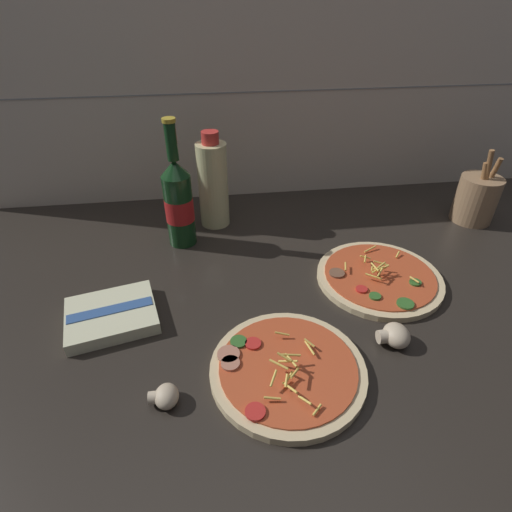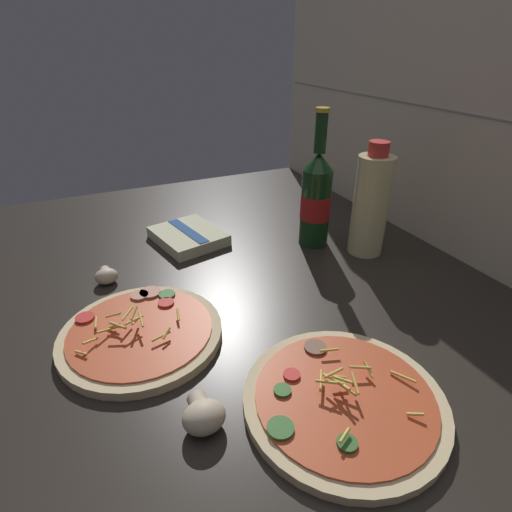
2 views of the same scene
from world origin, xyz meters
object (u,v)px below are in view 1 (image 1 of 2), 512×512
at_px(pizza_near, 287,369).
at_px(pizza_far, 379,277).
at_px(mushroom_right, 165,396).
at_px(utensil_crock, 476,198).
at_px(oil_bottle, 213,184).
at_px(beer_bottle, 179,202).
at_px(mushroom_left, 395,335).
at_px(dish_towel, 112,315).

bearing_deg(pizza_near, pizza_far, 41.39).
xyz_separation_m(mushroom_right, utensil_crock, (0.74, 0.44, 0.05)).
bearing_deg(oil_bottle, pizza_far, -41.36).
bearing_deg(beer_bottle, oil_bottle, 44.82).
height_order(mushroom_left, mushroom_right, mushroom_left).
height_order(beer_bottle, dish_towel, beer_bottle).
height_order(pizza_near, mushroom_right, pizza_near).
xyz_separation_m(oil_bottle, mushroom_left, (0.27, -0.44, -0.09)).
relative_size(pizza_near, utensil_crock, 1.30).
relative_size(mushroom_left, utensil_crock, 0.29).
xyz_separation_m(beer_bottle, mushroom_left, (0.35, -0.37, -0.09)).
distance_m(pizza_far, beer_bottle, 0.45).
bearing_deg(pizza_near, utensil_crock, 36.52).
bearing_deg(pizza_near, mushroom_left, 11.01).
xyz_separation_m(beer_bottle, oil_bottle, (0.08, 0.08, 0.00)).
xyz_separation_m(pizza_near, dish_towel, (-0.29, 0.16, 0.00)).
bearing_deg(mushroom_right, dish_towel, 119.27).
height_order(pizza_near, oil_bottle, oil_bottle).
distance_m(pizza_far, utensil_crock, 0.39).
bearing_deg(pizza_near, oil_bottle, 100.13).
xyz_separation_m(beer_bottle, mushroom_right, (-0.02, -0.43, -0.09)).
bearing_deg(beer_bottle, dish_towel, -116.18).
height_order(pizza_far, mushroom_right, pizza_far).
bearing_deg(utensil_crock, mushroom_right, -149.18).
distance_m(mushroom_left, mushroom_right, 0.38).
relative_size(pizza_far, oil_bottle, 1.08).
relative_size(pizza_near, mushroom_left, 4.51).
relative_size(beer_bottle, utensil_crock, 1.52).
bearing_deg(pizza_far, mushroom_right, -150.67).
distance_m(mushroom_left, dish_towel, 0.49).
bearing_deg(dish_towel, oil_bottle, 58.38).
height_order(mushroom_right, utensil_crock, utensil_crock).
bearing_deg(dish_towel, mushroom_left, -14.02).
bearing_deg(pizza_near, mushroom_right, -170.91).
relative_size(pizza_near, beer_bottle, 0.85).
bearing_deg(pizza_far, oil_bottle, 138.64).
xyz_separation_m(pizza_far, mushroom_left, (-0.04, -0.17, 0.01)).
bearing_deg(oil_bottle, pizza_near, -79.87).
bearing_deg(mushroom_right, pizza_far, 29.33).
distance_m(pizza_near, dish_towel, 0.33).
height_order(pizza_near, pizza_far, pizza_near).
relative_size(mushroom_right, utensil_crock, 0.23).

